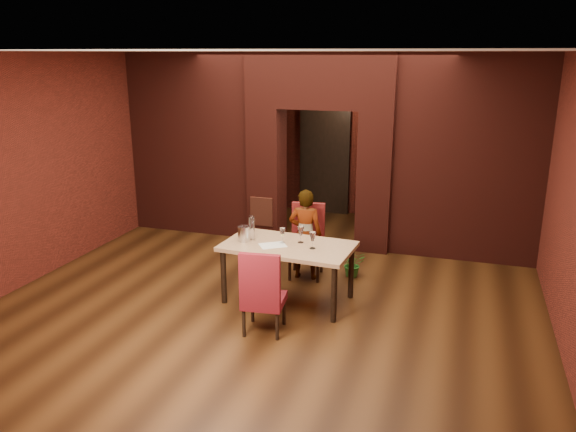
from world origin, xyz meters
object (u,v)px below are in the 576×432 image
chair_far (306,242)px  wine_glass_a (282,236)px  chair_near (264,290)px  water_bottle (252,228)px  wine_glass_c (313,240)px  person_seated (305,234)px  wine_glass_b (301,235)px  potted_plant (353,264)px  wine_bucket (244,234)px  dining_table (288,272)px

chair_far → wine_glass_a: bearing=-102.8°
chair_near → water_bottle: (-0.52, 0.95, 0.43)m
wine_glass_c → wine_glass_a: bearing=168.2°
chair_near → person_seated: person_seated is taller
person_seated → wine_glass_a: bearing=79.6°
wine_glass_b → potted_plant: 1.30m
wine_bucket → dining_table: bearing=4.2°
chair_far → wine_bucket: (-0.59, -0.92, 0.35)m
potted_plant → wine_glass_a: bearing=-125.3°
wine_glass_a → dining_table: bearing=-22.2°
dining_table → potted_plant: (0.65, 1.08, -0.20)m
chair_far → water_bottle: (-0.52, -0.82, 0.41)m
wine_bucket → potted_plant: size_ratio=0.52×
chair_near → water_bottle: 1.17m
wine_glass_a → wine_bucket: size_ratio=1.00×
person_seated → wine_glass_b: bearing=97.0°
person_seated → wine_glass_a: (-0.08, -0.79, 0.22)m
chair_far → chair_near: chair_far is taller
chair_far → wine_glass_c: bearing=-76.4°
chair_far → wine_glass_b: size_ratio=4.80×
dining_table → wine_glass_c: wine_glass_c is taller
wine_bucket → chair_near: bearing=-55.4°
dining_table → chair_far: size_ratio=1.57×
chair_far → wine_glass_b: chair_far is taller
chair_near → water_bottle: size_ratio=3.14×
chair_far → chair_near: size_ratio=1.03×
wine_bucket → wine_glass_b: bearing=12.6°
wine_glass_c → wine_bucket: bearing=179.3°
chair_far → potted_plant: 0.77m
chair_far → chair_near: bearing=-97.0°
chair_far → wine_glass_c: chair_far is taller
wine_glass_b → potted_plant: (0.52, 0.96, -0.70)m
water_bottle → wine_glass_c: bearing=-6.8°
person_seated → chair_far: bearing=-92.3°
dining_table → wine_glass_c: size_ratio=7.65×
chair_far → wine_bucket: bearing=-129.9°
person_seated → water_bottle: (-0.52, -0.78, 0.28)m
wine_glass_c → potted_plant: 1.37m
person_seated → wine_glass_c: (0.35, -0.88, 0.23)m
person_seated → wine_glass_c: size_ratio=6.08×
dining_table → water_bottle: water_bottle is taller
person_seated → wine_bucket: bearing=51.5°
person_seated → wine_glass_a: person_seated is taller
wine_glass_a → potted_plant: bearing=54.7°
dining_table → water_bottle: size_ratio=5.08×
chair_near → potted_plant: 2.12m
dining_table → wine_bucket: size_ratio=8.32×
dining_table → person_seated: size_ratio=1.26×
chair_far → person_seated: person_seated is taller
person_seated → wine_bucket: person_seated is taller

